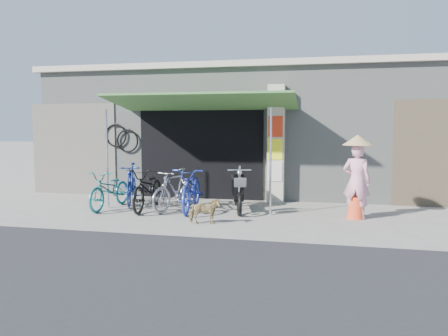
% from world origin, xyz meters
% --- Properties ---
extents(ground, '(80.00, 80.00, 0.00)m').
position_xyz_m(ground, '(0.00, 0.00, 0.00)').
color(ground, gray).
rests_on(ground, ground).
extents(road_strip, '(80.00, 6.00, 0.01)m').
position_xyz_m(road_strip, '(0.00, -4.50, 0.01)').
color(road_strip, '#2E2E30').
rests_on(road_strip, ground).
extents(bicycle_shop, '(12.30, 5.30, 3.66)m').
position_xyz_m(bicycle_shop, '(-0.00, 5.09, 1.83)').
color(bicycle_shop, gray).
rests_on(bicycle_shop, ground).
extents(shop_pillar, '(0.42, 0.44, 3.00)m').
position_xyz_m(shop_pillar, '(0.85, 2.45, 1.50)').
color(shop_pillar, beige).
rests_on(shop_pillar, ground).
extents(awning, '(4.60, 1.88, 2.72)m').
position_xyz_m(awning, '(-0.90, 1.63, 2.51)').
color(awning, '#396A2F').
rests_on(awning, ground).
extents(neighbour_left, '(2.60, 0.06, 2.60)m').
position_xyz_m(neighbour_left, '(-5.00, 2.59, 1.30)').
color(neighbour_left, '#6B665B').
rests_on(neighbour_left, ground).
extents(bike_teal, '(0.70, 1.78, 0.92)m').
position_xyz_m(bike_teal, '(-2.90, 0.69, 0.46)').
color(bike_teal, '#1B7779').
rests_on(bike_teal, ground).
extents(bike_blue, '(0.99, 1.78, 1.03)m').
position_xyz_m(bike_blue, '(-2.64, 1.30, 0.52)').
color(bike_blue, navy).
rests_on(bike_blue, ground).
extents(bike_black, '(0.77, 1.94, 1.00)m').
position_xyz_m(bike_black, '(-1.97, 0.76, 0.50)').
color(bike_black, black).
rests_on(bike_black, ground).
extents(bike_silver, '(0.97, 1.69, 0.98)m').
position_xyz_m(bike_silver, '(-1.30, 0.77, 0.49)').
color(bike_silver, '#AEADB2').
rests_on(bike_silver, ground).
extents(bike_navy, '(0.88, 2.00, 1.02)m').
position_xyz_m(bike_navy, '(-0.93, 0.86, 0.51)').
color(bike_navy, '#2335A1').
rests_on(bike_navy, ground).
extents(street_dog, '(0.68, 0.44, 0.53)m').
position_xyz_m(street_dog, '(-0.28, -0.44, 0.26)').
color(street_dog, '#A07B54').
rests_on(street_dog, ground).
extents(moped, '(0.68, 1.79, 1.03)m').
position_xyz_m(moped, '(0.09, 1.15, 0.47)').
color(moped, black).
rests_on(moped, ground).
extents(nun, '(0.67, 0.64, 1.78)m').
position_xyz_m(nun, '(2.73, 0.79, 0.88)').
color(nun, pink).
rests_on(nun, ground).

